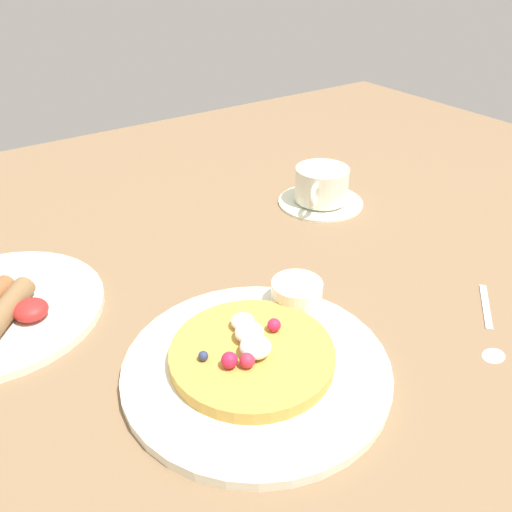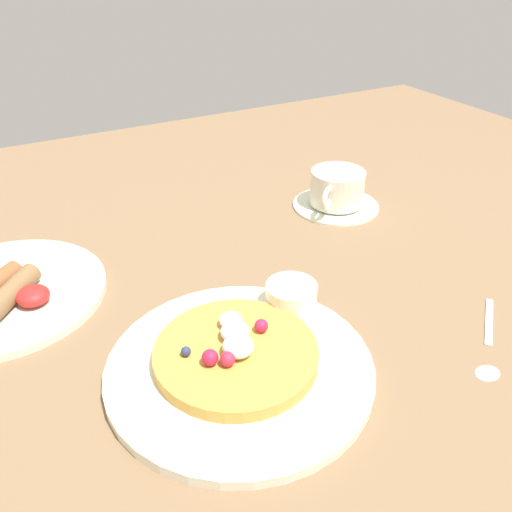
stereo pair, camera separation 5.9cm
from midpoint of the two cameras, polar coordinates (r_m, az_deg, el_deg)
name	(u,v)px [view 2 (the right image)]	position (r cm, az deg, el deg)	size (l,w,h in cm)	color
ground_plane	(237,288)	(70.21, 0.41, -3.50)	(175.23, 132.23, 3.00)	brown
pancake_plate	(240,367)	(55.71, 1.38, -11.95)	(27.43, 27.43, 1.14)	white
pancake_with_berries	(236,352)	(55.15, 0.94, -10.34)	(16.90, 16.90, 3.40)	gold
syrup_ramekin	(291,295)	(62.18, 6.54, -4.29)	(5.99, 5.99, 2.96)	white
breakfast_plate	(2,294)	(71.54, -23.40, -3.82)	(25.03, 25.03, 1.02)	white
coffee_saucer	(336,204)	(88.71, 10.44, 5.40)	(13.92, 13.92, 0.77)	white
coffee_cup	(337,187)	(87.24, 10.62, 7.24)	(10.36, 9.00, 5.40)	white
teaspoon	(488,351)	(64.36, 26.11, -9.24)	(12.01, 10.11, 0.60)	silver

